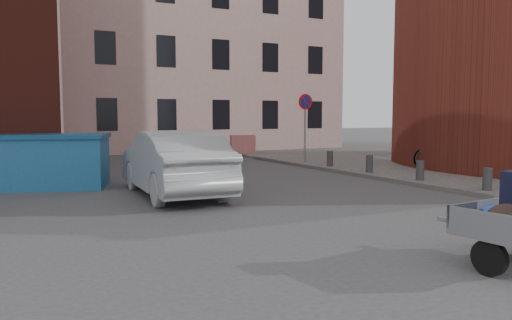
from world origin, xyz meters
TOP-DOWN VIEW (x-y plane):
  - ground at (0.00, 0.00)m, footprint 120.00×120.00m
  - sidewalk at (10.00, 4.00)m, footprint 9.00×24.00m
  - building_pink at (6.00, 22.00)m, footprint 16.00×8.00m
  - no_parking_sign at (6.00, 9.48)m, footprint 0.60×0.09m
  - bollards at (6.00, 3.40)m, footprint 0.22×9.02m
  - barriers at (4.20, 15.00)m, footprint 4.70×0.18m
  - dumpster at (-3.60, 7.34)m, footprint 3.81×2.74m
  - silver_car at (-0.79, 4.59)m, footprint 1.81×4.81m
  - bicycle at (9.00, 5.54)m, footprint 2.12×1.10m

SIDE VIEW (x-z plane):
  - ground at x=0.00m, z-range 0.00..0.00m
  - sidewalk at x=10.00m, z-range 0.00..0.12m
  - bollards at x=6.00m, z-range 0.12..0.67m
  - barriers at x=4.20m, z-range 0.00..1.00m
  - bicycle at x=9.00m, z-range 0.12..1.18m
  - dumpster at x=-3.60m, z-range 0.01..1.45m
  - silver_car at x=-0.79m, z-range 0.00..1.57m
  - no_parking_sign at x=6.00m, z-range 0.69..3.34m
  - building_pink at x=6.00m, z-range 0.00..14.00m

